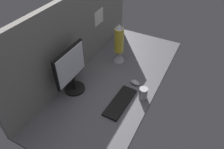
{
  "coord_description": "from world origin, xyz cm",
  "views": [
    {
      "loc": [
        -128.79,
        -65.0,
        130.05
      ],
      "look_at": [
        -11.26,
        0.0,
        14.0
      ],
      "focal_mm": 33.42,
      "sensor_mm": 36.0,
      "label": 1
    }
  ],
  "objects_px": {
    "mouse": "(135,82)",
    "lava_lamp": "(119,46)",
    "monitor": "(71,69)",
    "keyboard": "(120,102)",
    "mug_steel": "(143,93)"
  },
  "relations": [
    {
      "from": "monitor",
      "to": "keyboard",
      "type": "distance_m",
      "value": 0.48
    },
    {
      "from": "mug_steel",
      "to": "monitor",
      "type": "bearing_deg",
      "value": 107.51
    },
    {
      "from": "monitor",
      "to": "mouse",
      "type": "relative_size",
      "value": 4.33
    },
    {
      "from": "mug_steel",
      "to": "lava_lamp",
      "type": "height_order",
      "value": "lava_lamp"
    },
    {
      "from": "mouse",
      "to": "monitor",
      "type": "bearing_deg",
      "value": 133.34
    },
    {
      "from": "mouse",
      "to": "lava_lamp",
      "type": "bearing_deg",
      "value": 57.86
    },
    {
      "from": "mug_steel",
      "to": "lava_lamp",
      "type": "distance_m",
      "value": 0.57
    },
    {
      "from": "keyboard",
      "to": "lava_lamp",
      "type": "xyz_separation_m",
      "value": [
        0.52,
        0.27,
        0.16
      ]
    },
    {
      "from": "monitor",
      "to": "mug_steel",
      "type": "relative_size",
      "value": 3.92
    },
    {
      "from": "keyboard",
      "to": "mug_steel",
      "type": "relative_size",
      "value": 3.48
    },
    {
      "from": "mouse",
      "to": "mug_steel",
      "type": "height_order",
      "value": "mug_steel"
    },
    {
      "from": "mouse",
      "to": "lava_lamp",
      "type": "relative_size",
      "value": 0.24
    },
    {
      "from": "monitor",
      "to": "mouse",
      "type": "bearing_deg",
      "value": -55.38
    },
    {
      "from": "lava_lamp",
      "to": "monitor",
      "type": "bearing_deg",
      "value": 164.15
    },
    {
      "from": "mouse",
      "to": "keyboard",
      "type": "bearing_deg",
      "value": -175.25
    }
  ]
}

